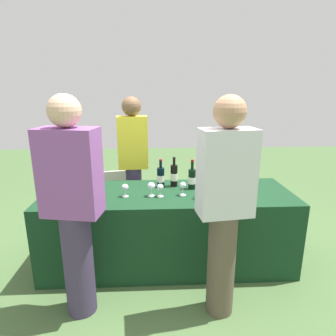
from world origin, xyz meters
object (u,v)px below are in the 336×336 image
(wine_bottle_4, at_px, (192,179))
(server_pouring, at_px, (133,160))
(wine_glass_0, at_px, (125,188))
(wine_glass_1, at_px, (151,186))
(ice_bucket, at_px, (233,178))
(guest_0, at_px, (73,204))
(wine_glass_3, at_px, (183,186))
(wine_glass_4, at_px, (201,188))
(menu_board, at_px, (106,197))
(wine_bottle_1, at_px, (98,176))
(guest_1, at_px, (225,203))
(wine_bottle_2, at_px, (161,177))
(wine_glass_2, at_px, (160,188))
(wine_bottle_3, at_px, (174,175))
(wine_bottle_0, at_px, (88,178))
(wine_glass_5, at_px, (226,184))

(wine_bottle_4, relative_size, server_pouring, 0.18)
(wine_glass_0, bearing_deg, wine_glass_1, -0.11)
(ice_bucket, xyz_separation_m, guest_0, (-1.42, -0.83, 0.09))
(wine_bottle_4, xyz_separation_m, wine_glass_3, (-0.11, -0.18, -0.01))
(wine_glass_3, bearing_deg, wine_glass_4, -30.93)
(wine_glass_4, distance_m, ice_bucket, 0.52)
(wine_glass_1, relative_size, guest_0, 0.08)
(wine_glass_1, distance_m, menu_board, 1.32)
(wine_bottle_1, height_order, guest_1, guest_1)
(wine_bottle_2, relative_size, wine_glass_2, 2.34)
(wine_glass_4, distance_m, guest_1, 0.55)
(wine_bottle_2, relative_size, wine_glass_3, 2.22)
(wine_bottle_1, distance_m, server_pouring, 0.61)
(wine_glass_1, xyz_separation_m, guest_1, (0.55, -0.63, 0.08))
(server_pouring, distance_m, guest_1, 1.62)
(wine_glass_0, xyz_separation_m, ice_bucket, (1.10, 0.26, -0.00))
(guest_0, distance_m, guest_1, 1.12)
(wine_glass_2, height_order, wine_glass_4, wine_glass_4)
(wine_glass_1, bearing_deg, wine_glass_4, -10.45)
(wine_glass_4, bearing_deg, wine_glass_2, 169.39)
(wine_bottle_3, height_order, wine_glass_0, wine_bottle_3)
(wine_bottle_0, xyz_separation_m, wine_bottle_2, (0.74, 0.03, -0.01))
(wine_glass_2, xyz_separation_m, wine_glass_3, (0.22, 0.02, 0.01))
(server_pouring, bearing_deg, wine_bottle_0, 47.69)
(wine_bottle_4, bearing_deg, wine_glass_5, -32.82)
(wine_bottle_3, bearing_deg, wine_bottle_0, -177.27)
(wine_bottle_3, height_order, wine_bottle_4, wine_bottle_3)
(wine_bottle_3, relative_size, wine_bottle_4, 1.03)
(menu_board, bearing_deg, wine_bottle_0, -103.74)
(wine_bottle_2, bearing_deg, guest_1, -63.44)
(wine_glass_5, relative_size, ice_bucket, 0.62)
(wine_bottle_1, height_order, wine_bottle_4, wine_bottle_1)
(wine_glass_3, relative_size, guest_0, 0.08)
(wine_glass_1, height_order, wine_glass_4, wine_glass_4)
(wine_glass_2, relative_size, server_pouring, 0.08)
(wine_glass_3, distance_m, ice_bucket, 0.60)
(wine_bottle_4, relative_size, menu_board, 0.43)
(ice_bucket, relative_size, guest_0, 0.14)
(wine_glass_2, relative_size, ice_bucket, 0.53)
(wine_bottle_2, relative_size, wine_glass_1, 2.13)
(wine_bottle_3, height_order, wine_glass_2, wine_bottle_3)
(wine_glass_4, relative_size, server_pouring, 0.09)
(wine_bottle_1, relative_size, wine_glass_4, 2.31)
(wine_glass_1, xyz_separation_m, wine_glass_5, (0.72, -0.00, 0.01))
(wine_glass_5, height_order, guest_1, guest_1)
(wine_bottle_0, bearing_deg, guest_1, -36.28)
(wine_glass_0, bearing_deg, menu_board, 109.58)
(wine_glass_3, height_order, ice_bucket, ice_bucket)
(wine_bottle_2, height_order, wine_glass_3, wine_bottle_2)
(wine_bottle_2, bearing_deg, ice_bucket, -0.91)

